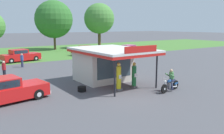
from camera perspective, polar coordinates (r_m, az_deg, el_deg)
ground_plane at (r=15.51m, az=3.38°, el=-7.22°), size 300.00×300.00×0.00m
grass_verge_strip at (r=42.86m, az=-22.32°, el=3.08°), size 120.00×24.00×0.01m
service_station_kiosk at (r=19.47m, az=-1.72°, el=1.27°), size 4.72×6.80×3.27m
gas_pump_nearside at (r=16.86m, az=1.64°, el=-2.59°), size 0.44×0.44×2.00m
gas_pump_offside at (r=17.75m, az=5.40°, el=-2.16°), size 0.44×0.44×1.89m
motorcycle_with_rider at (r=17.15m, az=14.09°, el=-3.57°), size 2.22×0.74×1.58m
featured_classic_sedan at (r=15.63m, az=-24.63°, el=-5.38°), size 5.32×2.58×1.53m
parked_car_back_row_far_left at (r=38.06m, az=-6.27°, el=4.00°), size 5.16×2.22×1.46m
parked_car_back_row_centre at (r=32.86m, az=-21.38°, el=2.53°), size 5.18×2.62×1.59m
parked_car_second_row_spare at (r=38.83m, az=3.72°, el=4.17°), size 5.62×2.36×1.49m
bystander_standing_back_lot at (r=22.53m, az=-24.81°, el=-0.57°), size 0.34×0.34×1.57m
bystander_strolling_foreground at (r=28.15m, az=-21.09°, el=1.59°), size 0.34×0.34×1.55m
bystander_leaning_by_kiosk at (r=28.80m, az=2.88°, el=2.48°), size 0.35×0.35×1.58m
tree_oak_distant_spare at (r=47.47m, az=-13.99°, el=11.21°), size 7.27×7.27×9.50m
tree_oak_left at (r=50.01m, az=-3.14°, el=11.69°), size 6.33×6.33×9.31m
spare_tire_stack at (r=16.75m, az=-7.37°, el=-5.34°), size 0.60×0.60×0.36m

